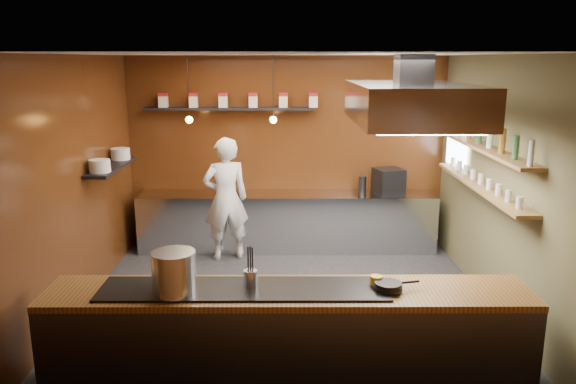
{
  "coord_description": "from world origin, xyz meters",
  "views": [
    {
      "loc": [
        -0.02,
        -6.32,
        2.96
      ],
      "look_at": [
        0.01,
        0.4,
        1.35
      ],
      "focal_mm": 35.0,
      "sensor_mm": 36.0,
      "label": 1
    }
  ],
  "objects_px": {
    "extractor_hood": "(412,102)",
    "stockpot_large": "(174,272)",
    "stockpot_small": "(173,270)",
    "espresso_machine": "(389,182)",
    "chef": "(226,199)"
  },
  "relations": [
    {
      "from": "stockpot_large",
      "to": "espresso_machine",
      "type": "relative_size",
      "value": 0.95
    },
    {
      "from": "stockpot_small",
      "to": "espresso_machine",
      "type": "xyz_separation_m",
      "value": [
        2.6,
        3.68,
        0.01
      ]
    },
    {
      "from": "stockpot_small",
      "to": "chef",
      "type": "xyz_separation_m",
      "value": [
        0.13,
        3.3,
        -0.17
      ]
    },
    {
      "from": "extractor_hood",
      "to": "stockpot_large",
      "type": "height_order",
      "value": "extractor_hood"
    },
    {
      "from": "stockpot_large",
      "to": "espresso_machine",
      "type": "height_order",
      "value": "stockpot_large"
    },
    {
      "from": "stockpot_small",
      "to": "espresso_machine",
      "type": "bearing_deg",
      "value": 54.7
    },
    {
      "from": "espresso_machine",
      "to": "chef",
      "type": "distance_m",
      "value": 2.51
    },
    {
      "from": "extractor_hood",
      "to": "stockpot_large",
      "type": "bearing_deg",
      "value": -150.59
    },
    {
      "from": "stockpot_small",
      "to": "extractor_hood",
      "type": "bearing_deg",
      "value": 26.31
    },
    {
      "from": "stockpot_large",
      "to": "espresso_machine",
      "type": "distance_m",
      "value": 4.6
    },
    {
      "from": "stockpot_small",
      "to": "espresso_machine",
      "type": "relative_size",
      "value": 0.82
    },
    {
      "from": "stockpot_small",
      "to": "stockpot_large",
      "type": "bearing_deg",
      "value": -75.86
    },
    {
      "from": "stockpot_small",
      "to": "chef",
      "type": "distance_m",
      "value": 3.31
    },
    {
      "from": "stockpot_small",
      "to": "chef",
      "type": "height_order",
      "value": "chef"
    },
    {
      "from": "espresso_machine",
      "to": "stockpot_large",
      "type": "bearing_deg",
      "value": -140.55
    }
  ]
}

